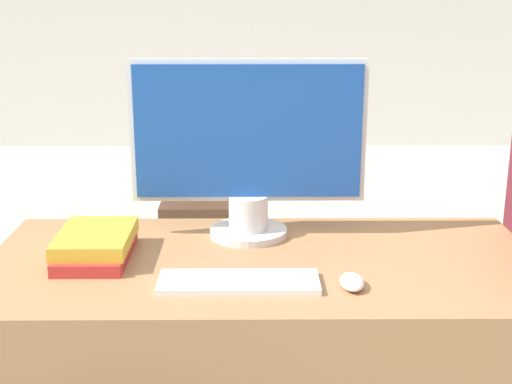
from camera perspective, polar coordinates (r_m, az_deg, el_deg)
monitor at (r=1.93m, az=-0.62°, el=3.46°), size 0.64×0.22×0.49m
keyboard at (r=1.67m, az=-1.39°, el=-7.23°), size 0.38×0.13×0.02m
mouse at (r=1.68m, az=7.68°, el=-7.13°), size 0.06×0.10×0.03m
book_stack at (r=1.87m, az=-12.71°, el=-4.15°), size 0.18×0.27×0.07m
far_chair at (r=3.52m, az=-3.75°, el=1.45°), size 0.44×0.44×1.01m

